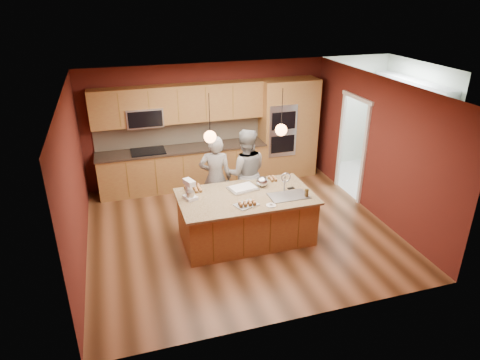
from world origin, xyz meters
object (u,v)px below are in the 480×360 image
object	(u,v)px
island	(247,217)
stand_mixer	(190,191)
person_right	(245,173)
mixing_bowl	(262,182)
person_left	(215,178)

from	to	relation	value
island	stand_mixer	xyz separation A→B (m)	(-0.97, 0.18, 0.57)
person_right	mixing_bowl	world-z (taller)	person_right
person_left	island	bearing A→B (deg)	125.85
person_left	mixing_bowl	xyz separation A→B (m)	(0.72, -0.63, 0.10)
stand_mixer	mixing_bowl	distance (m)	1.36
person_left	stand_mixer	size ratio (longest dim) A/B	4.90
person_right	mixing_bowl	bearing A→B (deg)	112.96
island	person_right	size ratio (longest dim) A/B	1.33
stand_mixer	island	bearing A→B (deg)	-30.14
stand_mixer	mixing_bowl	world-z (taller)	stand_mixer
stand_mixer	person_left	bearing A→B (deg)	29.58
person_right	stand_mixer	world-z (taller)	person_right
island	person_right	world-z (taller)	person_right
island	stand_mixer	distance (m)	1.14
island	person_right	distance (m)	1.05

